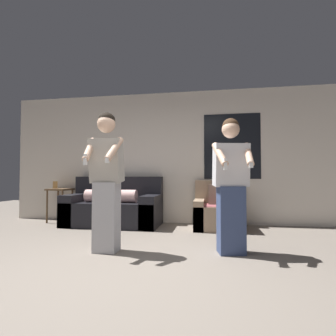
{
  "coord_description": "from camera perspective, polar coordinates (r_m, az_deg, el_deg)",
  "views": [
    {
      "loc": [
        0.91,
        -2.48,
        0.94
      ],
      "look_at": [
        0.37,
        0.77,
        1.05
      ],
      "focal_mm": 28.0,
      "sensor_mm": 36.0,
      "label": 1
    }
  ],
  "objects": [
    {
      "name": "side_table",
      "position": [
        5.98,
        -22.45,
        -5.36
      ],
      "size": [
        0.42,
        0.46,
        0.85
      ],
      "color": "brown",
      "rests_on": "ground_plane"
    },
    {
      "name": "couch",
      "position": [
        5.28,
        -11.72,
        -8.51
      ],
      "size": [
        1.82,
        0.87,
        0.95
      ],
      "color": "black",
      "rests_on": "ground_plane"
    },
    {
      "name": "ground_plane",
      "position": [
        2.8,
        -10.81,
        -21.51
      ],
      "size": [
        14.0,
        14.0,
        0.0
      ],
      "primitive_type": "plane",
      "color": "slate"
    },
    {
      "name": "wall_back",
      "position": [
        5.45,
        0.06,
        2.39
      ],
      "size": [
        6.83,
        0.07,
        2.7
      ],
      "color": "silver",
      "rests_on": "ground_plane"
    },
    {
      "name": "armchair",
      "position": [
        4.95,
        10.93,
        -9.31
      ],
      "size": [
        0.87,
        0.82,
        0.87
      ],
      "color": "#937A60",
      "rests_on": "ground_plane"
    },
    {
      "name": "person_right",
      "position": [
        3.32,
        13.54,
        -3.46
      ],
      "size": [
        0.48,
        0.53,
        1.67
      ],
      "color": "#384770",
      "rests_on": "ground_plane"
    },
    {
      "name": "person_left",
      "position": [
        3.4,
        -13.26,
        -2.31
      ],
      "size": [
        0.46,
        0.48,
        1.76
      ],
      "color": "#B2B2B7",
      "rests_on": "ground_plane"
    }
  ]
}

